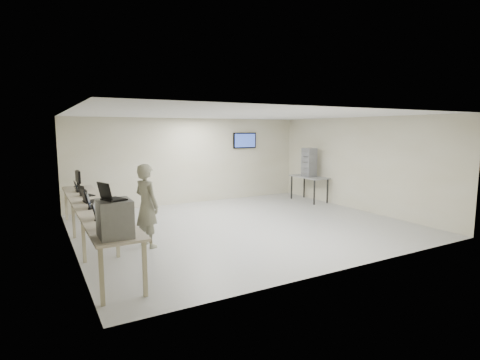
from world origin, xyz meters
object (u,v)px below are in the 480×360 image
soldier (147,206)px  workbench (93,208)px  side_table (309,179)px  equipment_box (115,218)px

soldier → workbench: bearing=40.9°
soldier → side_table: soldier is taller
workbench → side_table: bearing=14.0°
soldier → side_table: bearing=-91.1°
side_table → equipment_box: bearing=-148.6°
equipment_box → side_table: bearing=31.6°
workbench → soldier: soldier is taller
equipment_box → side_table: size_ratio=0.38×
equipment_box → soldier: size_ratio=0.31×
equipment_box → side_table: 8.50m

